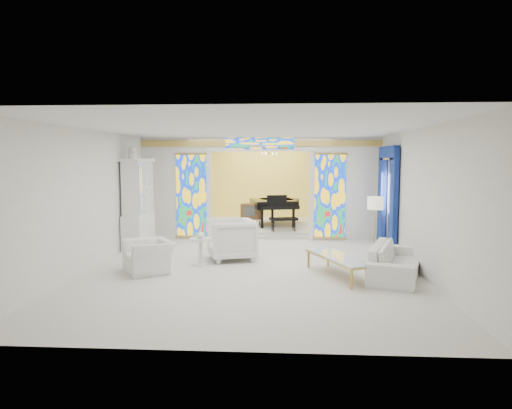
# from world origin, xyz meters

# --- Properties ---
(floor) EXTENTS (12.00, 12.00, 0.00)m
(floor) POSITION_xyz_m (0.00, 0.00, 0.00)
(floor) COLOR silver
(floor) RESTS_ON ground
(ceiling) EXTENTS (7.00, 12.00, 0.02)m
(ceiling) POSITION_xyz_m (0.00, 0.00, 3.00)
(ceiling) COLOR silver
(ceiling) RESTS_ON wall_back
(wall_back) EXTENTS (7.00, 0.02, 3.00)m
(wall_back) POSITION_xyz_m (0.00, 6.00, 1.50)
(wall_back) COLOR silver
(wall_back) RESTS_ON floor
(wall_front) EXTENTS (7.00, 0.02, 3.00)m
(wall_front) POSITION_xyz_m (0.00, -6.00, 1.50)
(wall_front) COLOR silver
(wall_front) RESTS_ON floor
(wall_left) EXTENTS (0.02, 12.00, 3.00)m
(wall_left) POSITION_xyz_m (-3.50, 0.00, 1.50)
(wall_left) COLOR silver
(wall_left) RESTS_ON floor
(wall_right) EXTENTS (0.02, 12.00, 3.00)m
(wall_right) POSITION_xyz_m (3.50, 0.00, 1.50)
(wall_right) COLOR silver
(wall_right) RESTS_ON floor
(partition_wall) EXTENTS (7.00, 0.22, 3.00)m
(partition_wall) POSITION_xyz_m (0.00, 2.00, 1.65)
(partition_wall) COLOR silver
(partition_wall) RESTS_ON floor
(stained_glass_left) EXTENTS (0.90, 0.04, 2.40)m
(stained_glass_left) POSITION_xyz_m (-2.03, 1.89, 1.30)
(stained_glass_left) COLOR gold
(stained_glass_left) RESTS_ON partition_wall
(stained_glass_right) EXTENTS (0.90, 0.04, 2.40)m
(stained_glass_right) POSITION_xyz_m (2.03, 1.89, 1.30)
(stained_glass_right) COLOR gold
(stained_glass_right) RESTS_ON partition_wall
(stained_glass_transom) EXTENTS (2.00, 0.04, 0.34)m
(stained_glass_transom) POSITION_xyz_m (0.00, 1.89, 2.82)
(stained_glass_transom) COLOR gold
(stained_glass_transom) RESTS_ON partition_wall
(alcove_platform) EXTENTS (6.80, 3.80, 0.18)m
(alcove_platform) POSITION_xyz_m (0.00, 4.10, 0.09)
(alcove_platform) COLOR silver
(alcove_platform) RESTS_ON floor
(gold_curtain_back) EXTENTS (6.70, 0.10, 2.90)m
(gold_curtain_back) POSITION_xyz_m (0.00, 5.88, 1.50)
(gold_curtain_back) COLOR #FBD957
(gold_curtain_back) RESTS_ON wall_back
(chandelier) EXTENTS (0.48, 0.48, 0.30)m
(chandelier) POSITION_xyz_m (0.20, 4.00, 2.55)
(chandelier) COLOR #B89740
(chandelier) RESTS_ON ceiling
(blue_drapes) EXTENTS (0.14, 1.85, 2.65)m
(blue_drapes) POSITION_xyz_m (3.40, 0.70, 1.58)
(blue_drapes) COLOR navy
(blue_drapes) RESTS_ON wall_right
(china_cabinet) EXTENTS (0.56, 1.46, 2.72)m
(china_cabinet) POSITION_xyz_m (-3.22, 0.60, 1.17)
(china_cabinet) COLOR silver
(china_cabinet) RESTS_ON floor
(armchair_left) EXTENTS (1.30, 1.34, 0.66)m
(armchair_left) POSITION_xyz_m (-2.14, -2.12, 0.33)
(armchair_left) COLOR white
(armchair_left) RESTS_ON floor
(armchair_right) EXTENTS (1.31, 1.29, 0.96)m
(armchair_right) POSITION_xyz_m (-0.53, -0.83, 0.48)
(armchair_right) COLOR white
(armchair_right) RESTS_ON floor
(sofa) EXTENTS (1.55, 2.41, 0.66)m
(sofa) POSITION_xyz_m (2.95, -2.20, 0.33)
(sofa) COLOR white
(sofa) RESTS_ON floor
(side_table) EXTENTS (0.54, 0.54, 0.60)m
(side_table) POSITION_xyz_m (-1.17, -1.39, 0.39)
(side_table) COLOR silver
(side_table) RESTS_ON floor
(vase) EXTENTS (0.23, 0.23, 0.19)m
(vase) POSITION_xyz_m (-1.17, -1.39, 0.70)
(vase) COLOR white
(vase) RESTS_ON side_table
(coffee_table) EXTENTS (1.27, 1.96, 0.42)m
(coffee_table) POSITION_xyz_m (1.80, -2.28, 0.38)
(coffee_table) COLOR white
(coffee_table) RESTS_ON floor
(floor_lamp) EXTENTS (0.38, 0.38, 1.49)m
(floor_lamp) POSITION_xyz_m (2.82, -0.69, 1.28)
(floor_lamp) COLOR #B89740
(floor_lamp) RESTS_ON floor
(grand_piano) EXTENTS (1.85, 2.84, 1.04)m
(grand_piano) POSITION_xyz_m (0.45, 3.87, 0.88)
(grand_piano) COLOR black
(grand_piano) RESTS_ON alcove_platform
(tv_console) EXTENTS (0.70, 0.56, 0.72)m
(tv_console) POSITION_xyz_m (-0.37, 3.56, 0.65)
(tv_console) COLOR #533A1E
(tv_console) RESTS_ON alcove_platform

